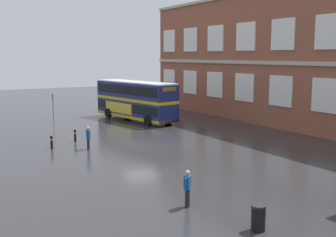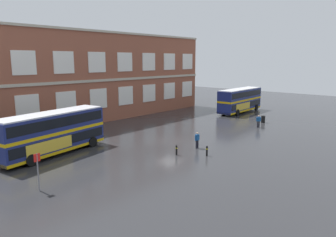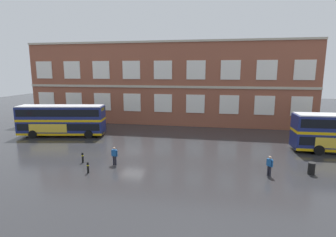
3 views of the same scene
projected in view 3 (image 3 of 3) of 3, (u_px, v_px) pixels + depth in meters
name	position (u px, v px, depth m)	size (l,w,h in m)	color
ground_plane	(137.00, 146.00, 30.17)	(120.00, 120.00, 0.00)	#2B2B2D
brick_terminal_building	(168.00, 84.00, 44.38)	(45.14, 8.19, 12.98)	brown
double_decker_near	(62.00, 120.00, 34.62)	(11.28, 4.45, 4.07)	navy
waiting_passenger	(114.00, 155.00, 24.15)	(0.64, 0.30, 1.70)	black
second_passenger	(270.00, 165.00, 21.61)	(0.49, 0.56, 1.70)	black
station_litter_bin	(311.00, 168.00, 22.02)	(0.60, 0.60, 1.03)	black
safety_bollard_west	(88.00, 167.00, 22.30)	(0.19, 0.19, 0.95)	black
safety_bollard_east	(83.00, 157.00, 24.84)	(0.19, 0.19, 0.95)	black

